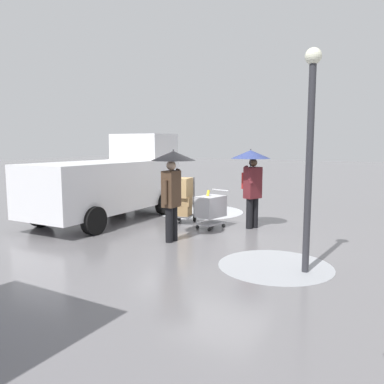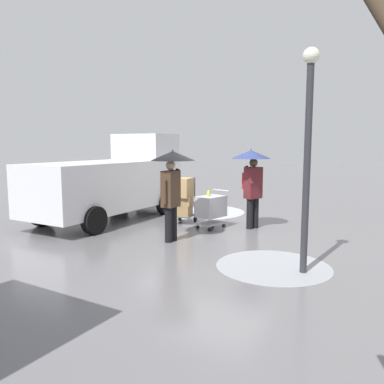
{
  "view_description": "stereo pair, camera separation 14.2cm",
  "coord_description": "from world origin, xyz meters",
  "px_view_note": "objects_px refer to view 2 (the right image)",
  "views": [
    {
      "loc": [
        -3.99,
        8.76,
        2.26
      ],
      "look_at": [
        0.6,
        0.31,
        1.05
      ],
      "focal_mm": 35.47,
      "sensor_mm": 36.0,
      "label": 1
    },
    {
      "loc": [
        -4.11,
        8.69,
        2.26
      ],
      "look_at": [
        0.6,
        0.31,
        1.05
      ],
      "focal_mm": 35.47,
      "sensor_mm": 36.0,
      "label": 2
    }
  ],
  "objects_px": {
    "cargo_van_parked_right": "(114,180)",
    "shopping_cart_vendor": "(211,208)",
    "pedestrian_pink_side": "(172,174)",
    "street_lamp": "(308,138)",
    "pedestrian_black_side": "(252,171)",
    "hand_dolly_boxes": "(184,197)"
  },
  "relations": [
    {
      "from": "cargo_van_parked_right",
      "to": "shopping_cart_vendor",
      "type": "distance_m",
      "value": 3.29
    },
    {
      "from": "cargo_van_parked_right",
      "to": "pedestrian_pink_side",
      "type": "distance_m",
      "value": 3.38
    },
    {
      "from": "shopping_cart_vendor",
      "to": "street_lamp",
      "type": "bearing_deg",
      "value": 141.61
    },
    {
      "from": "shopping_cart_vendor",
      "to": "street_lamp",
      "type": "height_order",
      "value": "street_lamp"
    },
    {
      "from": "shopping_cart_vendor",
      "to": "pedestrian_pink_side",
      "type": "xyz_separation_m",
      "value": [
        0.2,
        1.64,
        1.02
      ]
    },
    {
      "from": "pedestrian_black_side",
      "to": "street_lamp",
      "type": "relative_size",
      "value": 0.56
    },
    {
      "from": "pedestrian_pink_side",
      "to": "hand_dolly_boxes",
      "type": "bearing_deg",
      "value": -67.65
    },
    {
      "from": "pedestrian_pink_side",
      "to": "pedestrian_black_side",
      "type": "distance_m",
      "value": 2.44
    },
    {
      "from": "pedestrian_black_side",
      "to": "cargo_van_parked_right",
      "type": "bearing_deg",
      "value": 9.46
    },
    {
      "from": "pedestrian_pink_side",
      "to": "street_lamp",
      "type": "distance_m",
      "value": 3.41
    },
    {
      "from": "hand_dolly_boxes",
      "to": "pedestrian_black_side",
      "type": "distance_m",
      "value": 2.1
    },
    {
      "from": "cargo_van_parked_right",
      "to": "pedestrian_black_side",
      "type": "xyz_separation_m",
      "value": [
        -4.17,
        -0.7,
        0.39
      ]
    },
    {
      "from": "cargo_van_parked_right",
      "to": "street_lamp",
      "type": "relative_size",
      "value": 1.39
    },
    {
      "from": "street_lamp",
      "to": "pedestrian_black_side",
      "type": "bearing_deg",
      "value": -54.43
    },
    {
      "from": "cargo_van_parked_right",
      "to": "street_lamp",
      "type": "height_order",
      "value": "street_lamp"
    },
    {
      "from": "shopping_cart_vendor",
      "to": "street_lamp",
      "type": "xyz_separation_m",
      "value": [
        -3.03,
        2.4,
        1.8
      ]
    },
    {
      "from": "shopping_cart_vendor",
      "to": "hand_dolly_boxes",
      "type": "height_order",
      "value": "hand_dolly_boxes"
    },
    {
      "from": "pedestrian_pink_side",
      "to": "street_lamp",
      "type": "relative_size",
      "value": 0.56
    },
    {
      "from": "hand_dolly_boxes",
      "to": "street_lamp",
      "type": "bearing_deg",
      "value": 146.56
    },
    {
      "from": "hand_dolly_boxes",
      "to": "pedestrian_pink_side",
      "type": "distance_m",
      "value": 2.2
    },
    {
      "from": "shopping_cart_vendor",
      "to": "hand_dolly_boxes",
      "type": "xyz_separation_m",
      "value": [
        0.97,
        -0.24,
        0.2
      ]
    },
    {
      "from": "pedestrian_black_side",
      "to": "street_lamp",
      "type": "bearing_deg",
      "value": 125.57
    }
  ]
}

